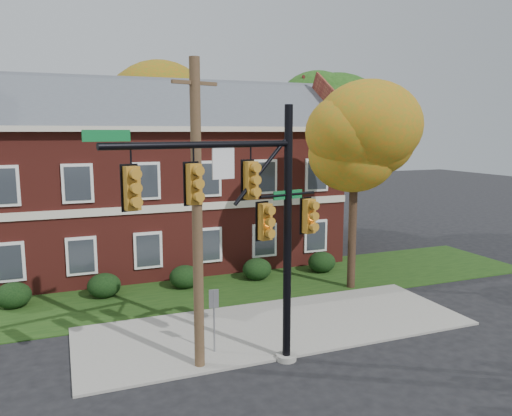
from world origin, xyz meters
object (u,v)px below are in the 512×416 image
object	(u,v)px
hedge_far_right	(322,262)
traffic_signal	(249,210)
tree_near_right	(361,139)
hedge_far_left	(13,295)
hedge_left	(104,286)
apartment_building	(160,170)
tree_far_rear	(156,104)
hedge_center	(185,277)
hedge_right	(257,269)
utility_pole	(197,217)
sign_post	(214,310)
tree_right_rear	(337,113)

from	to	relation	value
hedge_far_right	traffic_signal	bearing A→B (deg)	-129.88
hedge_far_right	tree_near_right	distance (m)	6.77
hedge_far_left	hedge_left	world-z (taller)	same
apartment_building	tree_far_rear	world-z (taller)	tree_far_rear
hedge_left	hedge_center	world-z (taller)	same
apartment_building	traffic_signal	xyz separation A→B (m)	(-0.13, -13.79, -0.16)
hedge_left	hedge_far_right	xyz separation A→B (m)	(10.50, 0.00, 0.00)
hedge_center	hedge_right	xyz separation A→B (m)	(3.50, 0.00, 0.00)
utility_pole	hedge_far_left	bearing A→B (deg)	110.63
apartment_building	hedge_center	distance (m)	6.89
hedge_left	traffic_signal	world-z (taller)	traffic_signal
hedge_far_left	sign_post	size ratio (longest dim) A/B	0.66
hedge_center	sign_post	world-z (taller)	sign_post
hedge_right	hedge_center	bearing A→B (deg)	180.00
hedge_right	hedge_far_right	bearing A→B (deg)	0.00
hedge_left	traffic_signal	distance (m)	10.13
hedge_far_left	traffic_signal	size ratio (longest dim) A/B	0.18
hedge_far_left	hedge_left	xyz separation A→B (m)	(3.50, 0.00, 0.00)
hedge_far_right	utility_pole	world-z (taller)	utility_pole
apartment_building	hedge_far_left	world-z (taller)	apartment_building
hedge_far_left	traffic_signal	xyz separation A→B (m)	(6.87, -8.54, 4.30)
hedge_right	hedge_far_right	xyz separation A→B (m)	(3.50, 0.00, 0.00)
hedge_far_right	utility_pole	size ratio (longest dim) A/B	0.16
apartment_building	hedge_far_left	size ratio (longest dim) A/B	13.43
apartment_building	sign_post	bearing A→B (deg)	-93.37
utility_pole	hedge_right	bearing A→B (deg)	42.13
hedge_far_right	tree_near_right	size ratio (longest dim) A/B	0.16
tree_far_rear	sign_post	distance (m)	21.48
hedge_left	hedge_center	bearing A→B (deg)	0.00
hedge_right	tree_right_rear	world-z (taller)	tree_right_rear
hedge_far_left	tree_far_rear	bearing A→B (deg)	57.50
apartment_building	utility_pole	distance (m)	13.04
sign_post	hedge_left	bearing A→B (deg)	117.90
tree_far_rear	utility_pole	bearing A→B (deg)	-97.51
hedge_center	traffic_signal	world-z (taller)	traffic_signal
tree_right_rear	utility_pole	distance (m)	19.10
apartment_building	tree_right_rear	xyz separation A→B (m)	(11.31, 0.86, 3.13)
hedge_far_right	tree_near_right	world-z (taller)	tree_near_right
hedge_center	hedge_left	bearing A→B (deg)	180.00
apartment_building	utility_pole	xyz separation A→B (m)	(-1.40, -12.95, -0.41)
hedge_right	tree_far_rear	world-z (taller)	tree_far_rear
hedge_center	sign_post	bearing A→B (deg)	-95.89
tree_right_rear	tree_far_rear	bearing A→B (deg)	145.00
hedge_center	tree_right_rear	distance (m)	14.94
hedge_right	tree_right_rear	distance (m)	12.50
traffic_signal	hedge_far_right	bearing A→B (deg)	36.20
hedge_left	hedge_center	size ratio (longest dim) A/B	1.00
sign_post	tree_far_rear	bearing A→B (deg)	90.25
utility_pole	sign_post	distance (m)	3.29
apartment_building	traffic_signal	distance (m)	13.79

